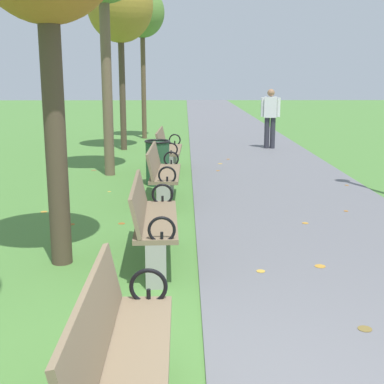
{
  "coord_description": "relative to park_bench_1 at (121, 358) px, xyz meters",
  "views": [
    {
      "loc": [
        -0.14,
        -2.69,
        2.03
      ],
      "look_at": [
        -0.05,
        3.94,
        0.55
      ],
      "focal_mm": 49.37,
      "sensor_mm": 36.0,
      "label": 1
    }
  ],
  "objects": [
    {
      "name": "trash_bin",
      "position": [
        -0.15,
        7.05,
        -0.06
      ],
      "size": [
        0.48,
        0.48,
        0.84
      ],
      "color": "#234C2D",
      "rests_on": "ground"
    },
    {
      "name": "tree_5",
      "position": [
        -0.95,
        14.41,
        3.36
      ],
      "size": [
        1.38,
        1.38,
        4.66
      ],
      "color": "brown",
      "rests_on": "ground"
    },
    {
      "name": "park_bench_3",
      "position": [
        0.0,
        5.66,
        0.0
      ],
      "size": [
        0.49,
        1.61,
        0.9
      ],
      "color": "#7A664C",
      "rests_on": "ground"
    },
    {
      "name": "scattered_leaves",
      "position": [
        0.79,
        3.79,
        -0.47
      ],
      "size": [
        5.36,
        11.4,
        0.02
      ],
      "color": "gold",
      "rests_on": "ground"
    },
    {
      "name": "park_bench_2",
      "position": [
        0.0,
        2.88,
        0.0
      ],
      "size": [
        0.53,
        1.62,
        0.9
      ],
      "color": "#7A664C",
      "rests_on": "ground"
    },
    {
      "name": "pedestrian_walking",
      "position": [
        2.71,
        11.88,
        0.44
      ],
      "size": [
        0.52,
        0.28,
        1.62
      ],
      "color": "#2D2D38",
      "rests_on": "paved_walkway"
    },
    {
      "name": "park_bench_1",
      "position": [
        0.0,
        0.0,
        0.0
      ],
      "size": [
        0.48,
        1.6,
        0.9
      ],
      "color": "#7A664C",
      "rests_on": "ground"
    },
    {
      "name": "tree_4",
      "position": [
        -1.32,
        11.78,
        3.27
      ],
      "size": [
        1.72,
        1.72,
        4.73
      ],
      "color": "#4C3D2D",
      "rests_on": "ground"
    },
    {
      "name": "paved_walkway",
      "position": [
        2.09,
        18.01,
        -0.48
      ],
      "size": [
        3.18,
        44.0,
        0.02
      ],
      "primitive_type": "cube",
      "color": "slate",
      "rests_on": "ground"
    },
    {
      "name": "park_bench_4",
      "position": [
        0.0,
        8.38,
        0.0
      ],
      "size": [
        0.52,
        1.61,
        0.9
      ],
      "color": "#7A664C",
      "rests_on": "ground"
    }
  ]
}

